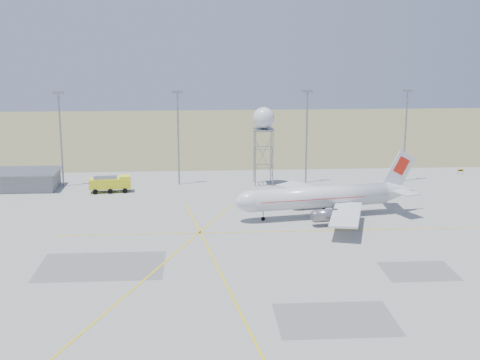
{
  "coord_description": "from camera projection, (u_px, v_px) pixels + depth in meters",
  "views": [
    {
      "loc": [
        -6.04,
        -77.16,
        33.6
      ],
      "look_at": [
        1.67,
        40.0,
        6.73
      ],
      "focal_mm": 50.0,
      "sensor_mm": 36.0,
      "label": 1
    }
  ],
  "objects": [
    {
      "name": "taxi_sign_near",
      "position": [
        461.0,
        171.0,
        156.32
      ],
      "size": [
        1.6,
        0.17,
        1.2
      ],
      "color": "black",
      "rests_on": "ground"
    },
    {
      "name": "ground",
      "position": [
        248.0,
        304.0,
        82.93
      ],
      "size": [
        400.0,
        400.0,
        0.0
      ],
      "primitive_type": "plane",
      "color": "#A3A39E",
      "rests_on": "ground"
    },
    {
      "name": "radar_tower",
      "position": [
        263.0,
        141.0,
        144.48
      ],
      "size": [
        4.68,
        4.68,
        16.95
      ],
      "color": "gray",
      "rests_on": "ground"
    },
    {
      "name": "mast_a",
      "position": [
        60.0,
        131.0,
        142.2
      ],
      "size": [
        2.2,
        0.5,
        20.5
      ],
      "color": "gray",
      "rests_on": "ground"
    },
    {
      "name": "mast_c",
      "position": [
        307.0,
        129.0,
        145.59
      ],
      "size": [
        2.2,
        0.5,
        20.5
      ],
      "color": "gray",
      "rests_on": "ground"
    },
    {
      "name": "building_grey",
      "position": [
        14.0,
        180.0,
        141.86
      ],
      "size": [
        19.0,
        10.0,
        3.9
      ],
      "color": "gray",
      "rests_on": "ground"
    },
    {
      "name": "mast_d",
      "position": [
        406.0,
        128.0,
        147.0
      ],
      "size": [
        2.2,
        0.5,
        20.5
      ],
      "color": "gray",
      "rests_on": "ground"
    },
    {
      "name": "grass_strip",
      "position": [
        215.0,
        132.0,
        219.11
      ],
      "size": [
        400.0,
        120.0,
        0.03
      ],
      "primitive_type": "cube",
      "color": "#636B3A",
      "rests_on": "ground"
    },
    {
      "name": "fire_truck",
      "position": [
        111.0,
        184.0,
        139.24
      ],
      "size": [
        8.77,
        4.12,
        3.41
      ],
      "rotation": [
        0.0,
        0.0,
        0.1
      ],
      "color": "yellow",
      "rests_on": "ground"
    },
    {
      "name": "mast_b",
      "position": [
        178.0,
        130.0,
        143.8
      ],
      "size": [
        2.2,
        0.5,
        20.5
      ],
      "color": "gray",
      "rests_on": "ground"
    },
    {
      "name": "airliner_main",
      "position": [
        323.0,
        197.0,
        120.79
      ],
      "size": [
        34.3,
        32.95,
        11.7
      ],
      "rotation": [
        0.0,
        0.0,
        3.31
      ],
      "color": "silver",
      "rests_on": "ground"
    }
  ]
}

